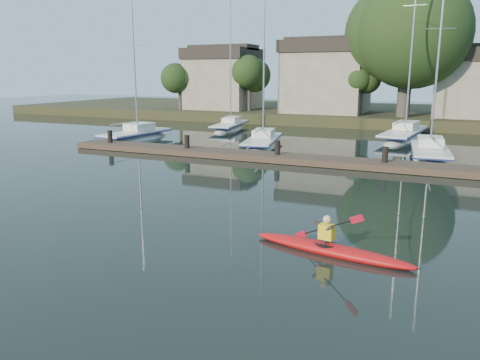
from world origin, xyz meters
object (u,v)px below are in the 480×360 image
at_px(dock, 328,161).
at_px(sailboat_3, 429,161).
at_px(sailboat_5, 230,131).
at_px(sailboat_6, 404,141).
at_px(sailboat_1, 262,149).
at_px(sailboat_0, 136,142).
at_px(kayak, 330,247).

bearing_deg(dock, sailboat_3, 42.59).
xyz_separation_m(sailboat_3, sailboat_5, (-17.30, 8.73, 0.02)).
bearing_deg(sailboat_5, sailboat_6, -9.45).
distance_m(sailboat_5, sailboat_6, 15.13).
distance_m(sailboat_1, sailboat_6, 11.89).
bearing_deg(sailboat_0, sailboat_6, 30.55).
bearing_deg(sailboat_0, sailboat_5, 73.51).
bearing_deg(sailboat_3, sailboat_6, 99.29).
distance_m(sailboat_1, sailboat_5, 10.57).
xyz_separation_m(kayak, sailboat_1, (-8.95, 17.94, -0.36)).
xyz_separation_m(sailboat_1, sailboat_5, (-6.41, 8.41, 0.01)).
height_order(sailboat_5, sailboat_6, sailboat_6).
bearing_deg(sailboat_0, dock, -9.43).
distance_m(dock, sailboat_1, 7.68).
relative_size(dock, sailboat_5, 2.50).
relative_size(dock, sailboat_3, 2.62).
bearing_deg(kayak, sailboat_6, 100.33).
relative_size(sailboat_5, sailboat_6, 0.80).
distance_m(dock, sailboat_3, 6.89).
bearing_deg(sailboat_6, sailboat_3, -68.58).
height_order(dock, sailboat_0, sailboat_0).
bearing_deg(kayak, sailboat_3, 93.52).
distance_m(kayak, sailboat_0, 25.59).
bearing_deg(sailboat_5, kayak, -67.98).
relative_size(sailboat_0, sailboat_1, 0.94).
xyz_separation_m(sailboat_0, sailboat_6, (18.80, 8.91, 0.00)).
bearing_deg(sailboat_3, sailboat_1, 173.07).
xyz_separation_m(sailboat_1, sailboat_3, (10.89, -0.33, -0.02)).
distance_m(dock, sailboat_6, 13.38).
height_order(sailboat_0, sailboat_1, sailboat_1).
distance_m(sailboat_0, sailboat_3, 20.98).
height_order(dock, sailboat_6, sailboat_6).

